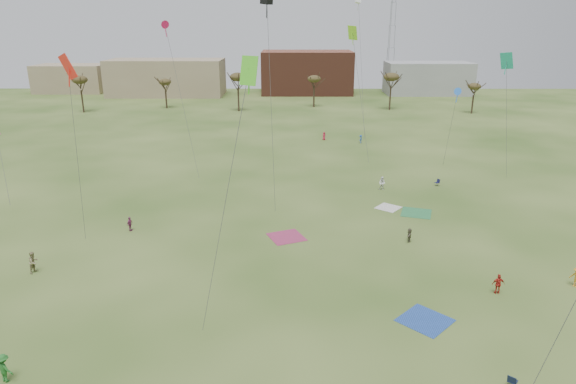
{
  "coord_description": "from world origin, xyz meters",
  "views": [
    {
      "loc": [
        0.2,
        -31.42,
        20.2
      ],
      "look_at": [
        0.0,
        12.0,
        5.5
      ],
      "focal_mm": 31.56,
      "sensor_mm": 36.0,
      "label": 1
    }
  ],
  "objects_px": {
    "camp_chair_center": "(512,383)",
    "camp_chair_right": "(437,184)",
    "radio_tower": "(392,25)",
    "spectator_fore_a": "(498,284)",
    "flyer_near_center": "(4,368)"
  },
  "relations": [
    {
      "from": "spectator_fore_a",
      "to": "camp_chair_center",
      "type": "bearing_deg",
      "value": 72.0
    },
    {
      "from": "flyer_near_center",
      "to": "radio_tower",
      "type": "xyz_separation_m",
      "value": [
        46.57,
        131.75,
        18.3
      ]
    },
    {
      "from": "flyer_near_center",
      "to": "spectator_fore_a",
      "type": "xyz_separation_m",
      "value": [
        32.97,
        10.31,
        -0.08
      ]
    },
    {
      "from": "camp_chair_right",
      "to": "radio_tower",
      "type": "bearing_deg",
      "value": 145.97
    },
    {
      "from": "spectator_fore_a",
      "to": "camp_chair_center",
      "type": "distance_m",
      "value": 11.21
    },
    {
      "from": "camp_chair_center",
      "to": "spectator_fore_a",
      "type": "bearing_deg",
      "value": -66.49
    },
    {
      "from": "camp_chair_center",
      "to": "radio_tower",
      "type": "bearing_deg",
      "value": -56.67
    },
    {
      "from": "spectator_fore_a",
      "to": "camp_chair_center",
      "type": "relative_size",
      "value": 1.91
    },
    {
      "from": "camp_chair_center",
      "to": "camp_chair_right",
      "type": "bearing_deg",
      "value": -58.45
    },
    {
      "from": "camp_chair_right",
      "to": "radio_tower",
      "type": "height_order",
      "value": "radio_tower"
    },
    {
      "from": "spectator_fore_a",
      "to": "radio_tower",
      "type": "xyz_separation_m",
      "value": [
        13.6,
        121.44,
        18.38
      ]
    },
    {
      "from": "spectator_fore_a",
      "to": "camp_chair_right",
      "type": "bearing_deg",
      "value": -96.69
    },
    {
      "from": "spectator_fore_a",
      "to": "camp_chair_right",
      "type": "relative_size",
      "value": 1.91
    },
    {
      "from": "camp_chair_right",
      "to": "flyer_near_center",
      "type": "bearing_deg",
      "value": -71.01
    },
    {
      "from": "spectator_fore_a",
      "to": "radio_tower",
      "type": "distance_m",
      "value": 123.57
    }
  ]
}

